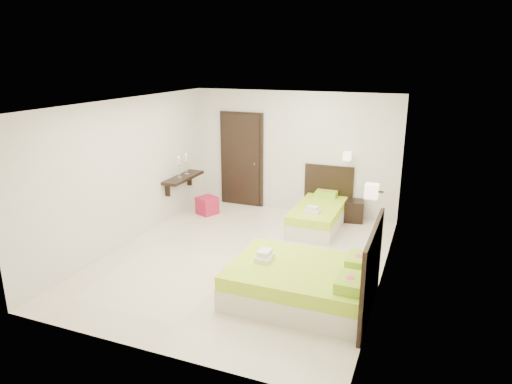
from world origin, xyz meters
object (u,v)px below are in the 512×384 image
at_px(nightstand, 351,210).
at_px(ottoman, 207,205).
at_px(bed_double, 306,282).
at_px(bed_single, 319,214).

bearing_deg(nightstand, ottoman, -174.70).
bearing_deg(nightstand, bed_double, -98.44).
distance_m(bed_single, nightstand, 0.80).
bearing_deg(bed_double, nightstand, 90.20).
bearing_deg(ottoman, bed_double, -42.86).
distance_m(bed_single, ottoman, 2.44).
height_order(bed_double, nightstand, bed_double).
distance_m(bed_single, bed_double, 2.98).
height_order(bed_single, nightstand, bed_single).
xyz_separation_m(bed_single, nightstand, (0.54, 0.58, -0.05)).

